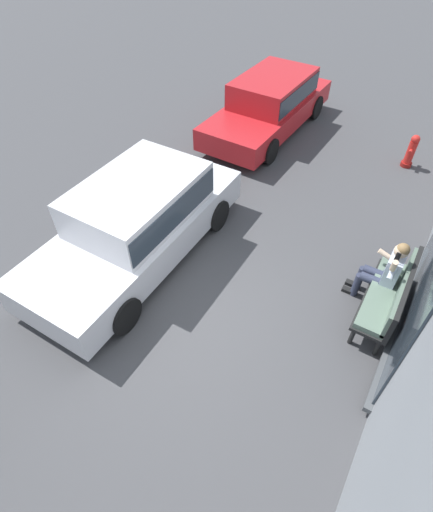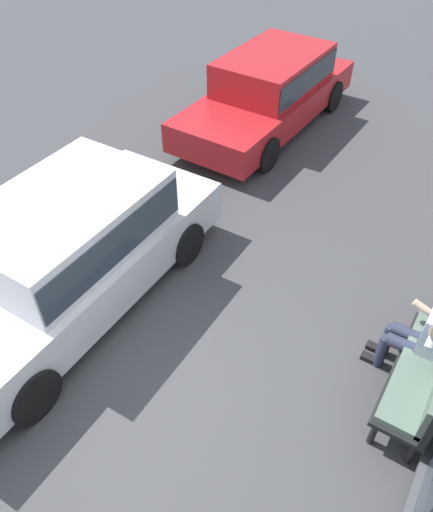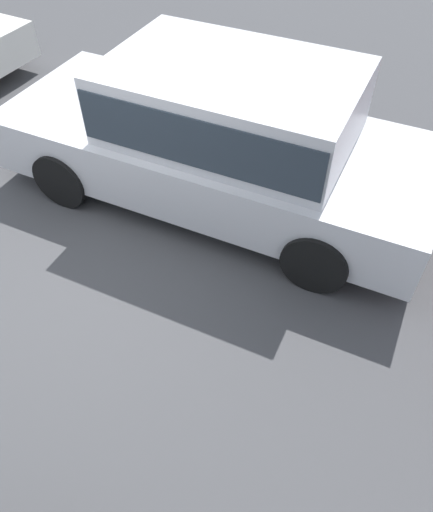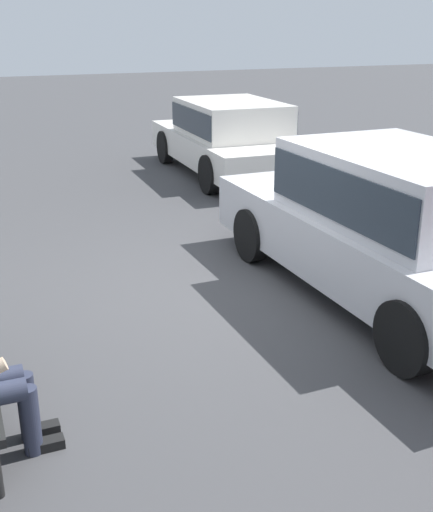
{
  "view_description": "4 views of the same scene",
  "coord_description": "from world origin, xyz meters",
  "px_view_note": "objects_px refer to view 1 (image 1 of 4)",
  "views": [
    {
      "loc": [
        3.26,
        2.6,
        5.4
      ],
      "look_at": [
        -0.46,
        0.34,
        0.97
      ],
      "focal_mm": 28.0,
      "sensor_mm": 36.0,
      "label": 1
    },
    {
      "loc": [
        2.24,
        2.6,
        4.93
      ],
      "look_at": [
        -1.19,
        0.44,
        1.2
      ],
      "focal_mm": 35.0,
      "sensor_mm": 36.0,
      "label": 2
    },
    {
      "loc": [
        -2.51,
        2.6,
        3.65
      ],
      "look_at": [
        -1.46,
        0.41,
        1.09
      ],
      "focal_mm": 35.0,
      "sensor_mm": 36.0,
      "label": 3
    },
    {
      "loc": [
        -5.65,
        2.6,
        2.7
      ],
      "look_at": [
        -1.36,
        0.82,
        0.99
      ],
      "focal_mm": 45.0,
      "sensor_mm": 36.0,
      "label": 4
    }
  ],
  "objects_px": {
    "bench": "(391,295)",
    "parked_car_near": "(270,102)",
    "person_on_phone": "(385,271)",
    "parked_car_mid": "(138,218)",
    "fire_hydrant": "(411,152)"
  },
  "relations": [
    {
      "from": "parked_car_near",
      "to": "parked_car_mid",
      "type": "height_order",
      "value": "parked_car_mid"
    },
    {
      "from": "bench",
      "to": "fire_hydrant",
      "type": "xyz_separation_m",
      "value": [
        -4.83,
        -0.71,
        -0.17
      ]
    },
    {
      "from": "person_on_phone",
      "to": "fire_hydrant",
      "type": "height_order",
      "value": "person_on_phone"
    },
    {
      "from": "parked_car_near",
      "to": "fire_hydrant",
      "type": "height_order",
      "value": "parked_car_near"
    },
    {
      "from": "person_on_phone",
      "to": "parked_car_mid",
      "type": "height_order",
      "value": "parked_car_mid"
    },
    {
      "from": "parked_car_near",
      "to": "fire_hydrant",
      "type": "xyz_separation_m",
      "value": [
        -0.1,
        3.69,
        -0.38
      ]
    },
    {
      "from": "bench",
      "to": "parked_car_near",
      "type": "height_order",
      "value": "parked_car_near"
    },
    {
      "from": "person_on_phone",
      "to": "fire_hydrant",
      "type": "distance_m",
      "value": 4.55
    },
    {
      "from": "parked_car_mid",
      "to": "fire_hydrant",
      "type": "distance_m",
      "value": 6.73
    },
    {
      "from": "person_on_phone",
      "to": "fire_hydrant",
      "type": "relative_size",
      "value": 1.64
    },
    {
      "from": "parked_car_near",
      "to": "parked_car_mid",
      "type": "distance_m",
      "value": 5.57
    },
    {
      "from": "person_on_phone",
      "to": "parked_car_near",
      "type": "bearing_deg",
      "value": -136.61
    },
    {
      "from": "parked_car_near",
      "to": "bench",
      "type": "bearing_deg",
      "value": 42.9
    },
    {
      "from": "parked_car_near",
      "to": "person_on_phone",
      "type": "bearing_deg",
      "value": 43.39
    },
    {
      "from": "bench",
      "to": "parked_car_near",
      "type": "relative_size",
      "value": 0.37
    }
  ]
}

